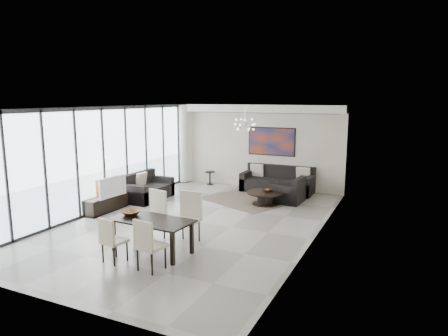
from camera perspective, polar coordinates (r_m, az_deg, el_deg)
The scene contains 20 objects.
room_shell at distance 9.76m, azimuth -1.67°, elevation 0.05°, with size 6.00×9.00×2.90m.
window_wall at distance 11.60m, azimuth -16.50°, elevation 1.33°, with size 0.37×8.95×2.90m.
soffit at distance 13.75m, azimuth 4.67°, elevation 8.46°, with size 5.98×0.40×0.26m, color white.
painting at distance 13.82m, azimuth 6.80°, elevation 3.78°, with size 1.68×0.04×0.98m, color #A93A17.
chandelier at distance 11.98m, azimuth 2.99°, elevation 6.24°, with size 0.66×0.66×0.71m.
rug at distance 12.44m, azimuth 3.15°, elevation -4.57°, with size 2.48×1.91×0.01m, color black.
coffee_table at distance 11.94m, azimuth 5.91°, elevation -4.19°, with size 1.09×1.09×0.38m.
bowl_coffee at distance 11.91m, azimuth 6.14°, elevation -3.21°, with size 0.25×0.25×0.08m, color brown.
sofa_main at distance 13.55m, azimuth 7.67°, elevation -2.19°, with size 2.38×0.97×0.86m.
loveseat at distance 12.71m, azimuth -11.00°, elevation -3.15°, with size 0.93×1.65×0.83m.
armchair at distance 12.30m, azimuth 9.26°, elevation -3.61°, with size 0.93×0.97×0.78m.
side_table at distance 14.57m, azimuth -2.02°, elevation -1.12°, with size 0.35×0.35×0.49m.
tv_console at distance 11.64m, azimuth -16.50°, elevation -4.91°, with size 0.40×1.41×0.44m, color black.
television at distance 11.43m, azimuth -15.96°, elevation -2.56°, with size 0.98×0.13×0.56m, color gray.
dining_table at distance 8.32m, azimuth -10.26°, elevation -7.80°, with size 1.74×0.96×0.70m.
dining_chair_sw at distance 8.00m, azimuth -15.88°, elevation -9.53°, with size 0.47×0.47×0.90m.
dining_chair_se at distance 7.46m, azimuth -10.89°, elevation -10.33°, with size 0.52×0.52×0.99m.
dining_chair_nw at distance 9.14m, azimuth -9.89°, elevation -6.05°, with size 0.60×0.60×1.09m.
dining_chair_ne at distance 8.80m, azimuth -5.05°, elevation -6.47°, with size 0.54×0.54×1.11m.
bowl_dining at distance 8.66m, azimuth -13.17°, elevation -6.26°, with size 0.38×0.38×0.09m, color brown.
Camera 1 is at (4.77, -8.59, 3.14)m, focal length 32.00 mm.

